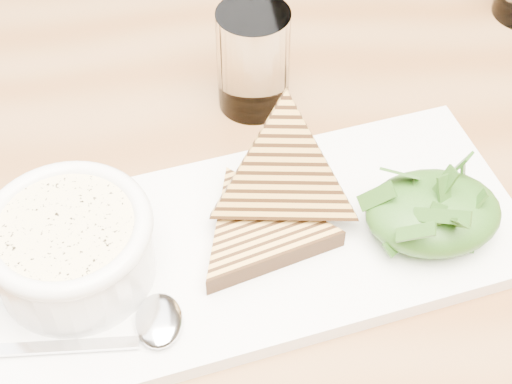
{
  "coord_description": "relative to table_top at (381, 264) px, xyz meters",
  "views": [
    {
      "loc": [
        -0.12,
        -0.35,
        1.25
      ],
      "look_at": [
        -0.06,
        0.06,
        0.78
      ],
      "focal_mm": 55.0,
      "sensor_mm": 36.0,
      "label": 1
    }
  ],
  "objects": [
    {
      "name": "glass_near",
      "position": [
        -0.08,
        0.2,
        0.07
      ],
      "size": [
        0.07,
        0.07,
        0.1
      ],
      "primitive_type": "cylinder",
      "color": "white",
      "rests_on": "table_top"
    },
    {
      "name": "soup",
      "position": [
        -0.25,
        0.0,
        0.09
      ],
      "size": [
        0.1,
        0.1,
        0.01
      ],
      "primitive_type": "cylinder",
      "color": "beige",
      "rests_on": "soup_bowl"
    },
    {
      "name": "spoon_bowl",
      "position": [
        -0.19,
        -0.06,
        0.04
      ],
      "size": [
        0.04,
        0.05,
        0.01
      ],
      "primitive_type": "ellipsoid",
      "rotation": [
        0.0,
        0.0,
        -0.07
      ],
      "color": "silver",
      "rests_on": "platter"
    },
    {
      "name": "platter",
      "position": [
        -0.1,
        0.02,
        0.03
      ],
      "size": [
        0.46,
        0.27,
        0.02
      ],
      "primitive_type": "cube",
      "rotation": [
        0.0,
        0.0,
        0.17
      ],
      "color": "white",
      "rests_on": "table_top"
    },
    {
      "name": "arugula_pile",
      "position": [
        0.04,
        0.0,
        0.06
      ],
      "size": [
        0.11,
        0.1,
        0.05
      ],
      "primitive_type": null,
      "color": "#396A23",
      "rests_on": "platter"
    },
    {
      "name": "soup_bowl",
      "position": [
        -0.25,
        0.0,
        0.06
      ],
      "size": [
        0.12,
        0.12,
        0.05
      ],
      "primitive_type": "cylinder",
      "color": "white",
      "rests_on": "platter"
    },
    {
      "name": "sandwich_lean",
      "position": [
        -0.08,
        0.04,
        0.08
      ],
      "size": [
        0.16,
        0.16,
        0.16
      ],
      "primitive_type": null,
      "rotation": [
        0.97,
        0.0,
        -0.16
      ],
      "color": "gold",
      "rests_on": "sandwich_flat"
    },
    {
      "name": "sandwich_flat",
      "position": [
        -0.1,
        0.01,
        0.04
      ],
      "size": [
        0.17,
        0.17,
        0.02
      ],
      "primitive_type": null,
      "rotation": [
        0.0,
        0.0,
        0.28
      ],
      "color": "gold",
      "rests_on": "platter"
    },
    {
      "name": "bowl_rim",
      "position": [
        -0.25,
        0.0,
        0.09
      ],
      "size": [
        0.13,
        0.13,
        0.01
      ],
      "primitive_type": "torus",
      "color": "white",
      "rests_on": "soup_bowl"
    },
    {
      "name": "table_top",
      "position": [
        0.0,
        0.0,
        0.0
      ],
      "size": [
        1.33,
        0.92,
        0.04
      ],
      "primitive_type": "cube",
      "rotation": [
        0.0,
        0.0,
        -0.05
      ],
      "color": "olive",
      "rests_on": "ground"
    },
    {
      "name": "spoon_handle",
      "position": [
        -0.27,
        -0.07,
        0.04
      ],
      "size": [
        0.12,
        0.02,
        0.0
      ],
      "primitive_type": "cube",
      "rotation": [
        0.0,
        0.0,
        -0.07
      ],
      "color": "silver",
      "rests_on": "platter"
    },
    {
      "name": "salad_base",
      "position": [
        0.04,
        0.0,
        0.06
      ],
      "size": [
        0.11,
        0.09,
        0.04
      ],
      "primitive_type": "ellipsoid",
      "color": "#15340C",
      "rests_on": "platter"
    }
  ]
}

